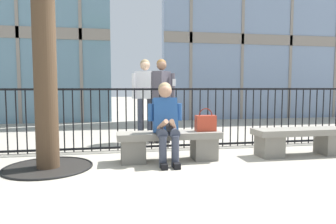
{
  "coord_description": "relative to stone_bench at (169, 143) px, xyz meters",
  "views": [
    {
      "loc": [
        -0.87,
        -4.56,
        1.15
      ],
      "look_at": [
        0.0,
        0.1,
        0.75
      ],
      "focal_mm": 32.47,
      "sensor_mm": 36.0,
      "label": 1
    }
  ],
  "objects": [
    {
      "name": "ground_plane",
      "position": [
        0.0,
        0.0,
        -0.27
      ],
      "size": [
        60.0,
        60.0,
        0.0
      ],
      "primitive_type": "plane",
      "color": "#A8A091"
    },
    {
      "name": "stone_bench",
      "position": [
        0.0,
        0.0,
        0.0
      ],
      "size": [
        1.6,
        0.44,
        0.45
      ],
      "color": "gray",
      "rests_on": "ground"
    },
    {
      "name": "seated_person_with_phone",
      "position": [
        -0.07,
        -0.13,
        0.38
      ],
      "size": [
        0.52,
        0.66,
        1.21
      ],
      "color": "#383D4C",
      "rests_on": "ground"
    },
    {
      "name": "handbag_on_bench",
      "position": [
        0.58,
        -0.01,
        0.31
      ],
      "size": [
        0.31,
        0.16,
        0.36
      ],
      "color": "#B23823",
      "rests_on": "stone_bench"
    },
    {
      "name": "bystander_at_railing",
      "position": [
        -0.18,
        1.71,
        0.73
      ],
      "size": [
        0.55,
        0.4,
        1.71
      ],
      "color": "#383D4C",
      "rests_on": "ground"
    },
    {
      "name": "bystander_further_back",
      "position": [
        0.15,
        1.59,
        0.73
      ],
      "size": [
        0.55,
        0.43,
        1.71
      ],
      "color": "#6B6051",
      "rests_on": "ground"
    },
    {
      "name": "plaza_railing",
      "position": [
        0.0,
        0.92,
        0.3
      ],
      "size": [
        8.92,
        0.04,
        1.12
      ],
      "color": "black",
      "rests_on": "ground"
    },
    {
      "name": "stone_bench_far",
      "position": [
        2.23,
        -0.04,
        0.0
      ],
      "size": [
        1.6,
        0.44,
        0.45
      ],
      "color": "gray",
      "rests_on": "ground"
    }
  ]
}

